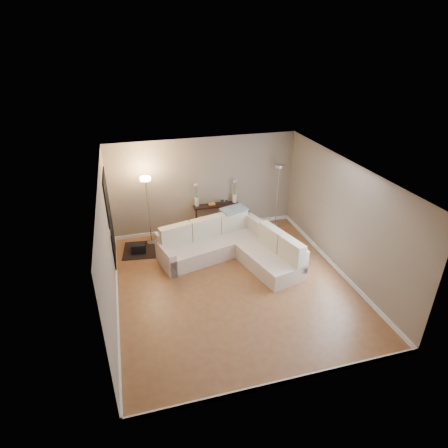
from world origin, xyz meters
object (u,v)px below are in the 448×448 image
object	(u,v)px
sectional_sofa	(232,246)
console_table	(213,216)
floor_lamp_unlit	(278,183)
floor_lamp_lit	(147,198)

from	to	relation	value
sectional_sofa	console_table	distance (m)	1.57
console_table	floor_lamp_unlit	xyz separation A→B (m)	(1.77, -0.24, 0.86)
console_table	floor_lamp_lit	size ratio (longest dim) A/B	0.69
console_table	floor_lamp_unlit	distance (m)	1.99
sectional_sofa	floor_lamp_lit	size ratio (longest dim) A/B	1.72
floor_lamp_lit	floor_lamp_unlit	world-z (taller)	floor_lamp_lit
floor_lamp_lit	console_table	bearing A→B (deg)	9.64
sectional_sofa	floor_lamp_unlit	world-z (taller)	floor_lamp_unlit
sectional_sofa	floor_lamp_unlit	xyz separation A→B (m)	(1.71, 1.33, 0.95)
console_table	floor_lamp_unlit	world-z (taller)	floor_lamp_unlit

